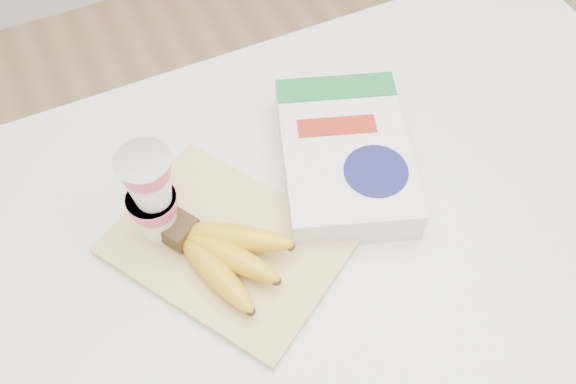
% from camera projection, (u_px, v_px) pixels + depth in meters
% --- Properties ---
extents(room, '(4.00, 4.00, 4.00)m').
position_uv_depth(room, '(360.00, 72.00, 0.69)').
color(room, tan).
rests_on(room, ground).
extents(table, '(1.33, 0.89, 1.00)m').
position_uv_depth(table, '(324.00, 354.00, 1.39)').
color(table, silver).
rests_on(table, ground).
extents(cutting_board, '(0.38, 0.41, 0.02)m').
position_uv_depth(cutting_board, '(227.00, 246.00, 0.96)').
color(cutting_board, tan).
rests_on(cutting_board, table).
extents(bananas, '(0.18, 0.20, 0.06)m').
position_uv_depth(bananas, '(222.00, 252.00, 0.92)').
color(bananas, '#382816').
rests_on(bananas, cutting_board).
extents(yogurt_stack, '(0.08, 0.08, 0.18)m').
position_uv_depth(yogurt_stack, '(151.00, 195.00, 0.89)').
color(yogurt_stack, white).
rests_on(yogurt_stack, cutting_board).
extents(cereal_box, '(0.29, 0.34, 0.07)m').
position_uv_depth(cereal_box, '(345.00, 155.00, 1.03)').
color(cereal_box, white).
rests_on(cereal_box, table).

